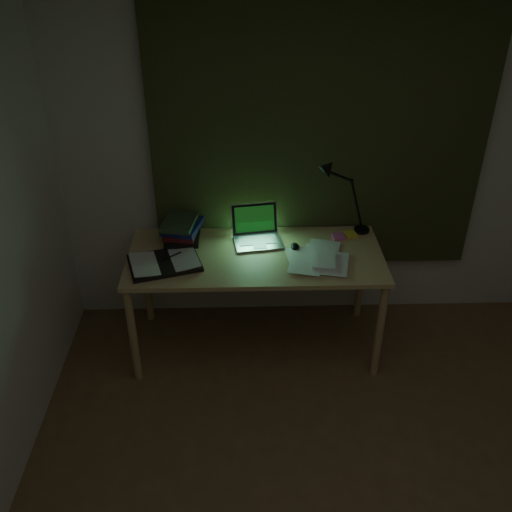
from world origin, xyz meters
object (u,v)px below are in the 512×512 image
(desk, at_px, (255,302))
(desk_lamp, at_px, (366,194))
(laptop, at_px, (258,229))
(book_stack, at_px, (181,230))
(open_textbook, at_px, (165,262))
(loose_papers, at_px, (316,260))

(desk, relative_size, desk_lamp, 2.88)
(laptop, bearing_deg, book_stack, 167.03)
(book_stack, bearing_deg, desk_lamp, 5.06)
(laptop, xyz_separation_m, open_textbook, (-0.60, -0.24, -0.09))
(desk, relative_size, book_stack, 6.18)
(desk, height_order, book_stack, book_stack)
(book_stack, distance_m, desk_lamp, 1.25)
(open_textbook, xyz_separation_m, book_stack, (0.09, 0.28, 0.07))
(laptop, height_order, desk_lamp, desk_lamp)
(open_textbook, distance_m, loose_papers, 0.96)
(open_textbook, bearing_deg, laptop, 5.69)
(open_textbook, bearing_deg, desk_lamp, 0.08)
(loose_papers, bearing_deg, laptop, 147.77)
(book_stack, height_order, loose_papers, book_stack)
(desk, relative_size, open_textbook, 3.82)
(open_textbook, relative_size, book_stack, 1.62)
(desk, bearing_deg, open_textbook, -169.86)
(book_stack, relative_size, desk_lamp, 0.47)
(laptop, height_order, open_textbook, laptop)
(laptop, xyz_separation_m, desk_lamp, (0.72, 0.15, 0.17))
(desk, xyz_separation_m, book_stack, (-0.49, 0.18, 0.47))
(laptop, relative_size, desk_lamp, 0.61)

